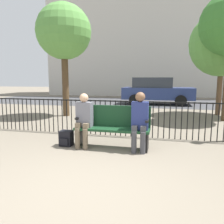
# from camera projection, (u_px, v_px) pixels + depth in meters

# --- Properties ---
(ground_plane) EXTENTS (80.00, 80.00, 0.00)m
(ground_plane) POSITION_uv_depth(u_px,v_px,m) (79.00, 190.00, 2.95)
(ground_plane) COLOR #706656
(park_bench) EXTENTS (1.63, 0.45, 0.92)m
(park_bench) POSITION_uv_depth(u_px,v_px,m) (113.00, 125.00, 4.81)
(park_bench) COLOR #14381E
(park_bench) RESTS_ON ground
(seated_person_0) EXTENTS (0.34, 0.39, 1.19)m
(seated_person_0) POSITION_uv_depth(u_px,v_px,m) (84.00, 118.00, 4.80)
(seated_person_0) COLOR brown
(seated_person_0) RESTS_ON ground
(seated_person_1) EXTENTS (0.34, 0.39, 1.24)m
(seated_person_1) POSITION_uv_depth(u_px,v_px,m) (140.00, 119.00, 4.52)
(seated_person_1) COLOR #3D3D42
(seated_person_1) RESTS_ON ground
(backpack) EXTENTS (0.28, 0.26, 0.35)m
(backpack) POSITION_uv_depth(u_px,v_px,m) (66.00, 138.00, 4.95)
(backpack) COLOR black
(backpack) RESTS_ON ground
(fence_railing) EXTENTS (9.01, 0.03, 0.95)m
(fence_railing) POSITION_uv_depth(u_px,v_px,m) (121.00, 115.00, 5.75)
(fence_railing) COLOR black
(fence_railing) RESTS_ON ground
(tree_1) EXTENTS (2.18, 2.18, 4.47)m
(tree_1) POSITION_uv_depth(u_px,v_px,m) (64.00, 33.00, 8.64)
(tree_1) COLOR #4C3823
(tree_1) RESTS_ON ground
(tree_2) EXTENTS (2.65, 2.65, 4.27)m
(tree_2) POSITION_uv_depth(u_px,v_px,m) (223.00, 44.00, 8.90)
(tree_2) COLOR brown
(tree_2) RESTS_ON ground
(street_surface) EXTENTS (24.00, 6.00, 0.01)m
(street_surface) POSITION_uv_depth(u_px,v_px,m) (147.00, 102.00, 14.50)
(street_surface) COLOR #3D3D3F
(street_surface) RESTS_ON ground
(parked_car_0) EXTENTS (4.20, 1.94, 1.62)m
(parked_car_0) POSITION_uv_depth(u_px,v_px,m) (156.00, 90.00, 13.26)
(parked_car_0) COLOR navy
(parked_car_0) RESTS_ON ground
(building_facade) EXTENTS (20.00, 6.00, 12.61)m
(building_facade) POSITION_uv_depth(u_px,v_px,m) (155.00, 30.00, 21.28)
(building_facade) COLOR beige
(building_facade) RESTS_ON ground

